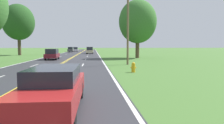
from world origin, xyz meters
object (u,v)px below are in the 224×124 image
Objects in this scene: car_red_sedan_nearest at (54,87)px; car_silver_van_receding at (76,49)px; fire_hydrant at (133,67)px; car_dark_grey_van_mid_far at (71,49)px; tree_mid_treeline at (138,22)px; car_champagne_van_mid_near at (90,50)px; car_maroon_suv_approaching at (52,54)px; tree_left_verge at (19,22)px.

car_silver_van_receding reaches higher than car_red_sedan_nearest.
car_dark_grey_van_mid_far is at bearing 101.45° from fire_hydrant.
car_dark_grey_van_mid_far is at bearing 114.13° from tree_mid_treeline.
tree_mid_treeline is 44.88m from car_silver_van_receding.
tree_mid_treeline reaches higher than car_champagne_van_mid_near.
fire_hydrant is 0.17× the size of car_champagne_van_mid_near.
car_maroon_suv_approaching reaches higher than fire_hydrant.
tree_left_verge is 2.37× the size of car_red_sedan_nearest.
car_silver_van_receding is (-0.17, 44.89, -0.04)m from car_maroon_suv_approaching.
fire_hydrant is at bearing -151.66° from car_maroon_suv_approaching.
tree_mid_treeline is at bearing -154.04° from car_dark_grey_van_mid_far.
tree_left_verge reaches higher than car_dark_grey_van_mid_far.
car_red_sedan_nearest is 1.03× the size of car_maroon_suv_approaching.
car_champagne_van_mid_near is (-4.08, 38.76, 0.53)m from fire_hydrant.
car_dark_grey_van_mid_far is at bearing -153.22° from car_champagne_van_mid_near.
car_maroon_suv_approaching is (-14.17, -2.71, -5.45)m from tree_mid_treeline.
car_maroon_suv_approaching is (-9.62, 16.00, 0.48)m from fire_hydrant.
tree_left_verge is 27.71m from tree_mid_treeline.
car_silver_van_receding is (-14.34, 42.18, -5.49)m from tree_mid_treeline.
car_dark_grey_van_mid_far is 8.26m from car_silver_van_receding.
tree_left_verge is 1.14× the size of tree_mid_treeline.
car_silver_van_receding is (-5.19, 70.01, 0.10)m from car_red_sedan_nearest.
car_dark_grey_van_mid_far reaches higher than car_maroon_suv_approaching.
tree_mid_treeline is at bearing 24.71° from car_champagne_van_mid_near.
car_dark_grey_van_mid_far is (-15.22, 33.97, -5.43)m from tree_mid_treeline.
car_silver_van_receding is (10.19, 29.33, -6.59)m from tree_left_verge.
car_champagne_van_mid_near is at bearing 96.01° from fire_hydrant.
tree_left_verge is 44.00m from car_red_sedan_nearest.
car_red_sedan_nearest is (-4.59, -9.13, 0.34)m from fire_hydrant.
fire_hydrant is 0.07× the size of tree_left_verge.
car_red_sedan_nearest is 0.99× the size of car_champagne_van_mid_near.
fire_hydrant is at bearing 7.44° from car_champagne_van_mid_near.
fire_hydrant is 0.17× the size of car_dark_grey_van_mid_far.
tree_mid_treeline is 22.49m from car_champagne_van_mid_near.
car_dark_grey_van_mid_far reaches higher than car_silver_van_receding.
car_maroon_suv_approaching is 0.98× the size of car_dark_grey_van_mid_far.
tree_left_verge reaches higher than tree_mid_treeline.
car_red_sedan_nearest is (-9.15, -27.83, -5.59)m from tree_mid_treeline.
car_silver_van_receding is at bearing -4.29° from car_dark_grey_van_mid_far.
car_dark_grey_van_mid_far is 1.02× the size of car_silver_van_receding.
fire_hydrant is 0.18× the size of car_silver_van_receding.
tree_left_verge is 2.42× the size of car_dark_grey_van_mid_far.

